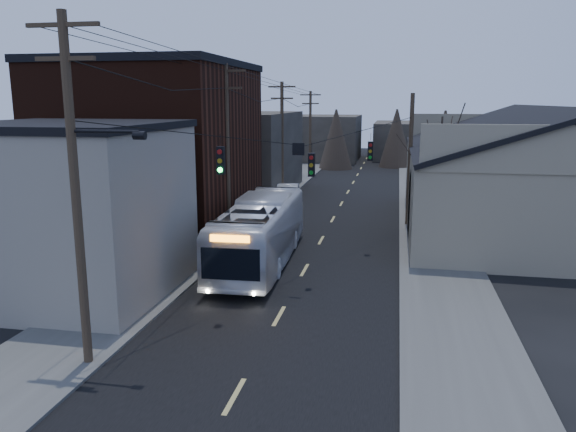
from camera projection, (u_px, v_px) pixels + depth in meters
name	position (u px, v px, depth m)	size (l,w,h in m)	color
road_surface	(339.00, 208.00, 42.47)	(9.00, 110.00, 0.02)	black
sidewalk_left	(256.00, 205.00, 43.67)	(4.00, 110.00, 0.12)	#474744
sidewalk_right	(427.00, 211.00, 41.25)	(4.00, 110.00, 0.12)	#474744
building_clapboard	(72.00, 212.00, 23.25)	(8.00, 8.00, 7.00)	gray
building_brick	(157.00, 152.00, 33.71)	(10.00, 12.00, 10.00)	black
building_left_far	(239.00, 153.00, 49.30)	(9.00, 14.00, 7.00)	#2E2924
warehouse	(541.00, 189.00, 34.69)	(16.16, 20.60, 7.73)	gray
building_far_left	(322.00, 138.00, 76.63)	(10.00, 12.00, 6.00)	#2E2924
building_far_right	(418.00, 140.00, 79.11)	(12.00, 14.00, 5.00)	#2E2924
bare_tree	(439.00, 183.00, 30.92)	(0.40, 0.40, 7.20)	black
utility_lines	(283.00, 149.00, 36.42)	(11.24, 45.28, 10.50)	#382B1E
bus	(260.00, 232.00, 27.84)	(2.76, 11.81, 3.29)	silver
parked_car	(287.00, 194.00, 44.08)	(1.66, 4.76, 1.57)	#A8ABB0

